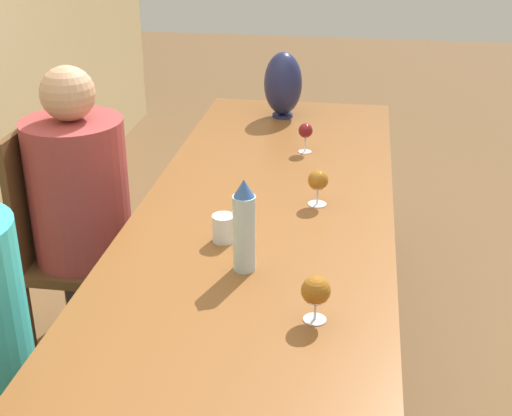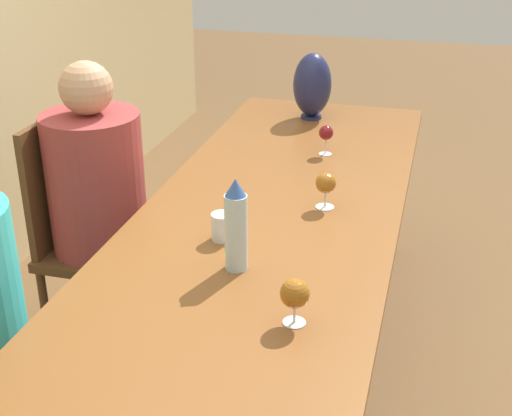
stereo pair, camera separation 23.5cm
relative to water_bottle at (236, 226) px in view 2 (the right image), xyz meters
The scene contains 10 objects.
ground_plane 0.97m from the water_bottle, ahead, with size 14.00×14.00×0.00m, color brown.
dining_table 0.39m from the water_bottle, ahead, with size 2.96×0.92×0.77m.
water_bottle is the anchor object (origin of this frame).
water_tumbler 0.22m from the water_bottle, 29.83° to the left, with size 0.08×0.08×0.09m.
vase 1.54m from the water_bottle, ahead, with size 0.19×0.19×0.32m.
wine_glass_1 0.54m from the water_bottle, 19.86° to the right, with size 0.08×0.08×0.13m.
wine_glass_2 0.34m from the water_bottle, 136.25° to the right, with size 0.08×0.08×0.13m.
wine_glass_3 1.06m from the water_bottle, ahead, with size 0.06×0.06×0.13m.
chair_far 1.08m from the water_bottle, 56.25° to the left, with size 0.44×0.44×0.99m.
person_far 0.97m from the water_bottle, 53.02° to the left, with size 0.39×0.39×1.23m.
Camera 2 is at (-2.16, -0.55, 1.86)m, focal length 50.00 mm.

